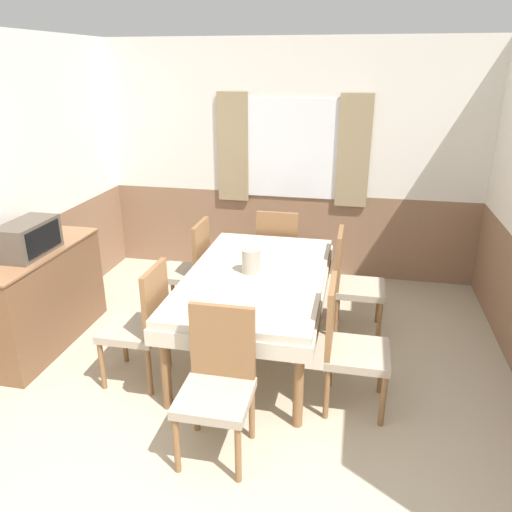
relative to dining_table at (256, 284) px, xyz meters
The scene contains 12 objects.
wall_back 1.98m from the dining_table, 89.94° to the left, with size 4.58×0.09×2.60m.
wall_left 2.22m from the dining_table, behind, with size 0.05×4.12×2.60m.
dining_table is the anchor object (origin of this frame).
chair_right_near 0.96m from the dining_table, 35.88° to the right, with size 0.44×0.44×0.96m.
chair_right_far 0.96m from the dining_table, 35.88° to the left, with size 0.44×0.44×0.96m.
chair_head_window 1.17m from the dining_table, 90.00° to the left, with size 0.44×0.44×0.96m.
chair_left_near 0.96m from the dining_table, 144.12° to the right, with size 0.44×0.44×0.96m.
chair_head_near 1.17m from the dining_table, 90.00° to the right, with size 0.44×0.44×0.96m.
chair_left_far 0.96m from the dining_table, 144.12° to the left, with size 0.44×0.44×0.96m.
sideboard 1.87m from the dining_table, behind, with size 0.46×1.35×0.87m.
tv 1.88m from the dining_table, behind, with size 0.29×0.53×0.28m.
vase 0.20m from the dining_table, 164.22° to the left, with size 0.15×0.15×0.20m.
Camera 1 is at (0.76, -1.77, 2.33)m, focal length 35.00 mm.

